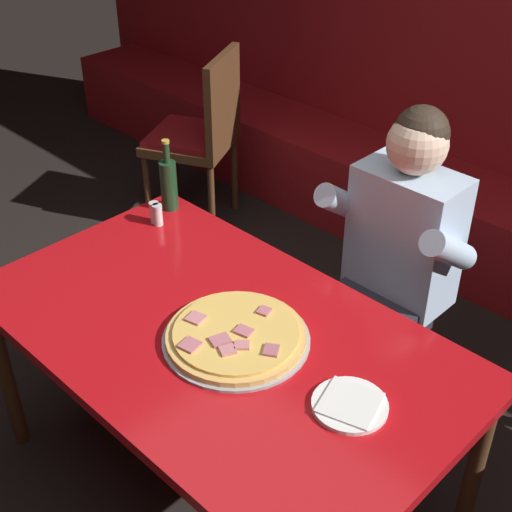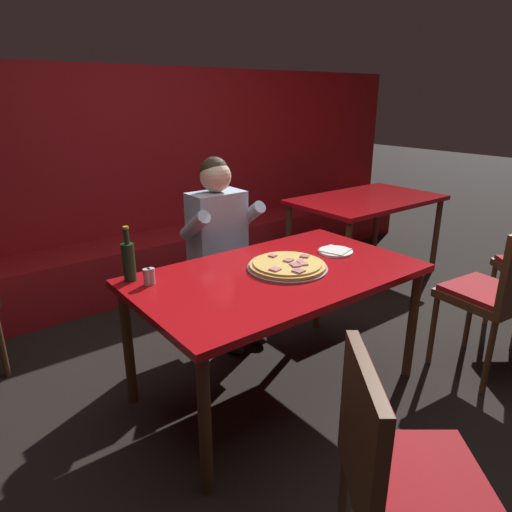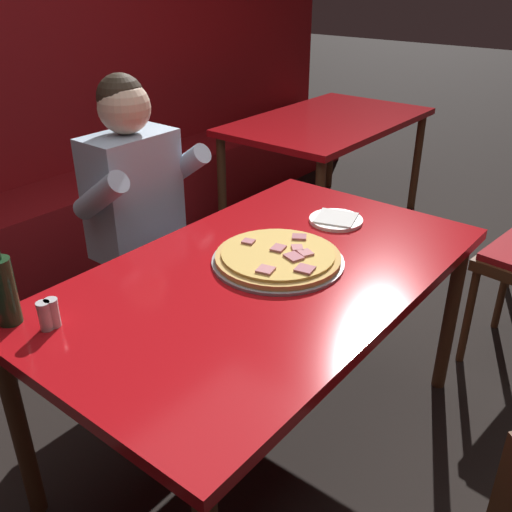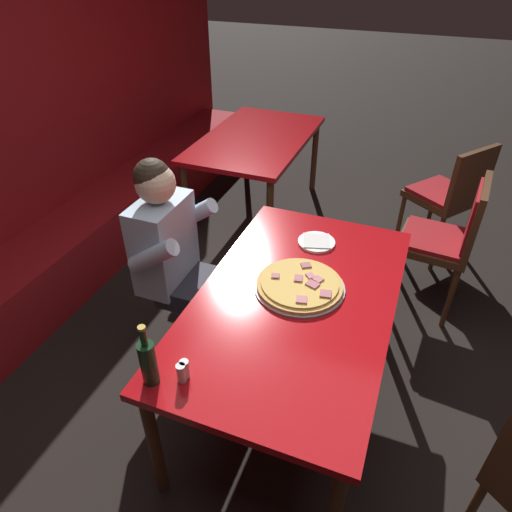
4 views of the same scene
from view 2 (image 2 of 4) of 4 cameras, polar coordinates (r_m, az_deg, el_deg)
ground_plane at (r=2.86m, az=2.48°, el=-16.01°), size 24.00×24.00×0.00m
booth_wall_panel at (r=4.29m, az=-16.63°, el=9.18°), size 6.80×0.16×1.90m
booth_bench at (r=4.18m, az=-14.06°, el=-1.08°), size 6.46×0.48×0.46m
main_dining_table at (r=2.53m, az=2.70°, el=-3.46°), size 1.58×0.92×0.74m
pizza at (r=2.54m, az=3.96°, el=-1.21°), size 0.45×0.45×0.05m
plate_white_paper at (r=2.84m, az=9.92°, el=0.58°), size 0.21×0.21×0.02m
beer_bottle at (r=2.44m, az=-15.62°, el=-0.53°), size 0.07×0.07×0.29m
shaker_oregano at (r=2.38m, az=-13.48°, el=-2.66°), size 0.04×0.04×0.09m
shaker_black_pepper at (r=2.39m, az=-12.96°, el=-2.56°), size 0.04×0.04×0.09m
diner_seated_blue_shirt at (r=3.13m, az=-4.00°, el=1.73°), size 0.53×0.53×1.27m
dining_chair_far_right at (r=3.04m, az=28.14°, el=-3.62°), size 0.48×0.48×0.98m
dining_chair_near_right at (r=1.64m, az=17.28°, el=-24.05°), size 0.62×0.62×0.92m
background_dining_table at (r=4.47m, az=13.64°, el=6.14°), size 1.43×0.86×0.74m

